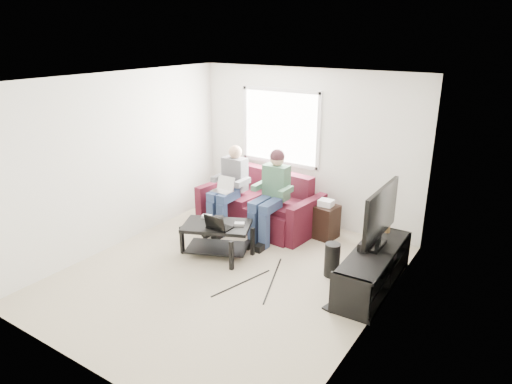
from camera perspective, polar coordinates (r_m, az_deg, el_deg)
floor at (r=6.35m, az=-3.55°, el=-10.18°), size 4.50×4.50×0.00m
ceiling at (r=5.55m, az=-4.12°, el=13.85°), size 4.50×4.50×0.00m
wall_back at (r=7.67m, az=6.33°, el=5.48°), size 4.50×0.00×4.50m
wall_front at (r=4.38m, az=-21.85°, el=-6.92°), size 4.50×0.00×4.50m
wall_left at (r=7.16m, az=-16.79°, el=3.75°), size 0.00×4.50×4.50m
wall_right at (r=4.96m, az=15.09°, el=-3.03°), size 0.00×4.50×4.50m
window at (r=7.82m, az=3.06°, el=8.10°), size 1.48×0.04×1.28m
sofa at (r=7.70m, az=0.66°, el=-1.87°), size 2.03×1.09×0.91m
person_left at (r=7.50m, az=-3.37°, el=0.97°), size 0.40×0.71×1.38m
person_right at (r=7.07m, az=1.95°, el=0.36°), size 0.40×0.71×1.43m
laptop_silver at (r=7.37m, az=-4.17°, el=0.51°), size 0.34×0.25×0.24m
coffee_table at (r=6.73m, az=-4.91°, el=-5.02°), size 1.12×0.93×0.48m
laptop_black at (r=6.51m, az=-4.57°, el=-3.54°), size 0.41×0.35×0.24m
controller_a at (r=6.92m, az=-6.17°, el=-3.04°), size 0.16×0.13×0.04m
controller_b at (r=6.86m, az=-4.69°, el=-3.20°), size 0.17×0.15×0.04m
controller_c at (r=6.62m, az=-2.09°, el=-4.03°), size 0.17×0.15×0.04m
tv_stand at (r=6.10m, az=14.39°, el=-9.57°), size 0.53×1.62×0.54m
tv at (r=5.87m, az=15.31°, el=-2.67°), size 0.12×1.10×0.81m
soundbar at (r=6.07m, az=13.91°, el=-6.04°), size 0.12×0.50×0.10m
drink_cup at (r=6.51m, az=16.09°, el=-4.35°), size 0.08×0.08×0.12m
console_white at (r=5.73m, az=13.10°, el=-10.63°), size 0.30×0.22×0.06m
console_grey at (r=6.32m, az=15.37°, el=-7.75°), size 0.34×0.26×0.08m
console_black at (r=6.02m, az=14.29°, el=-9.12°), size 0.38×0.30×0.07m
subwoofer at (r=6.28m, az=9.49°, el=-8.36°), size 0.21×0.21×0.47m
keyboard_floor at (r=5.79m, az=10.05°, el=-13.56°), size 0.23×0.44×0.02m
end_table at (r=7.36m, az=8.63°, el=-3.56°), size 0.36×0.36×0.64m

